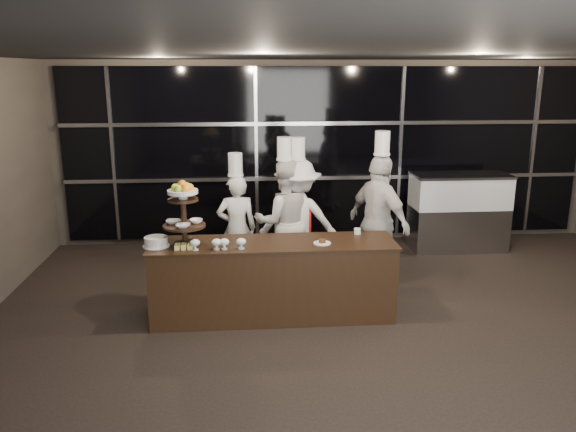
{
  "coord_description": "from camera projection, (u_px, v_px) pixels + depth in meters",
  "views": [
    {
      "loc": [
        -1.42,
        -4.23,
        2.85
      ],
      "look_at": [
        -0.9,
        2.24,
        1.15
      ],
      "focal_mm": 35.0,
      "sensor_mm": 36.0,
      "label": 1
    }
  ],
  "objects": [
    {
      "name": "room",
      "position": [
        421.0,
        242.0,
        4.53
      ],
      "size": [
        10.0,
        10.0,
        10.0
      ],
      "color": "black",
      "rests_on": "ground"
    },
    {
      "name": "window_wall",
      "position": [
        329.0,
        153.0,
        9.29
      ],
      "size": [
        8.6,
        0.1,
        2.8
      ],
      "color": "black",
      "rests_on": "ground"
    },
    {
      "name": "buffet_counter",
      "position": [
        273.0,
        279.0,
        6.58
      ],
      "size": [
        2.84,
        0.74,
        0.92
      ],
      "color": "black",
      "rests_on": "ground"
    },
    {
      "name": "display_stand",
      "position": [
        183.0,
        209.0,
        6.28
      ],
      "size": [
        0.48,
        0.48,
        0.74
      ],
      "color": "black",
      "rests_on": "buffet_counter"
    },
    {
      "name": "compotes",
      "position": [
        219.0,
        242.0,
        6.18
      ],
      "size": [
        0.62,
        0.11,
        0.12
      ],
      "color": "silver",
      "rests_on": "buffet_counter"
    },
    {
      "name": "layer_cake",
      "position": [
        156.0,
        242.0,
        6.3
      ],
      "size": [
        0.3,
        0.3,
        0.11
      ],
      "color": "white",
      "rests_on": "buffet_counter"
    },
    {
      "name": "pastry_squares",
      "position": [
        184.0,
        246.0,
        6.22
      ],
      "size": [
        0.2,
        0.13,
        0.05
      ],
      "color": "#DCCC6B",
      "rests_on": "buffet_counter"
    },
    {
      "name": "small_plate",
      "position": [
        322.0,
        242.0,
        6.4
      ],
      "size": [
        0.2,
        0.2,
        0.05
      ],
      "color": "white",
      "rests_on": "buffet_counter"
    },
    {
      "name": "chef_cup",
      "position": [
        357.0,
        231.0,
        6.77
      ],
      "size": [
        0.08,
        0.08,
        0.07
      ],
      "primitive_type": "cylinder",
      "color": "white",
      "rests_on": "buffet_counter"
    },
    {
      "name": "display_case",
      "position": [
        459.0,
        208.0,
        9.04
      ],
      "size": [
        1.53,
        0.67,
        1.24
      ],
      "color": "#A5A5AA",
      "rests_on": "ground"
    },
    {
      "name": "chef_a",
      "position": [
        237.0,
        226.0,
        7.65
      ],
      "size": [
        0.57,
        0.41,
        1.78
      ],
      "color": "silver",
      "rests_on": "ground"
    },
    {
      "name": "chef_b",
      "position": [
        284.0,
        221.0,
        7.61
      ],
      "size": [
        0.88,
        0.71,
        2.0
      ],
      "color": "silver",
      "rests_on": "ground"
    },
    {
      "name": "chef_c",
      "position": [
        298.0,
        220.0,
        7.68
      ],
      "size": [
        1.13,
        0.7,
        1.99
      ],
      "color": "white",
      "rests_on": "ground"
    },
    {
      "name": "chef_d",
      "position": [
        379.0,
        221.0,
        7.37
      ],
      "size": [
        0.91,
        1.13,
        2.1
      ],
      "color": "silver",
      "rests_on": "ground"
    }
  ]
}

